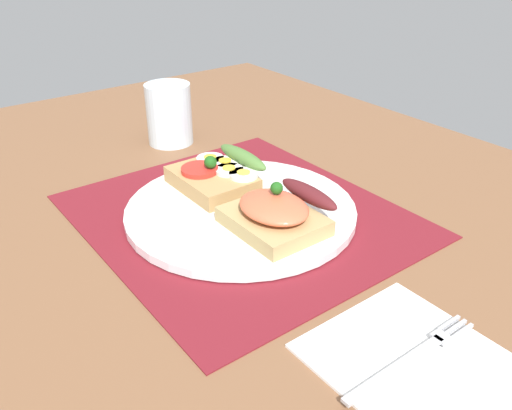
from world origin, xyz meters
The scene contains 8 objects.
ground_plane centered at (0.00, 0.00, -1.60)cm, with size 120.00×90.00×3.20cm, color brown.
placemat centered at (0.00, 0.00, 0.15)cm, with size 37.81×33.76×0.30cm, color maroon.
plate centered at (0.00, 0.00, 0.81)cm, with size 27.28×27.28×1.03cm, color white.
sandwich_egg_tomato centered at (-6.24, 1.23, 2.89)cm, with size 10.77×9.27×4.27cm.
sandwich_salmon centered at (6.18, 0.98, 3.09)cm, with size 10.51×9.98×5.00cm.
napkin centered at (27.61, -2.83, 0.30)cm, with size 14.94×14.13×0.60cm, color white.
fork centered at (27.72, -2.73, 0.76)cm, with size 1.62×14.78×0.32cm.
drinking_glass centered at (-25.83, 4.98, 4.66)cm, with size 6.96×6.96×9.32cm, color silver.
Camera 1 is at (45.53, -32.11, 31.85)cm, focal length 37.66 mm.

